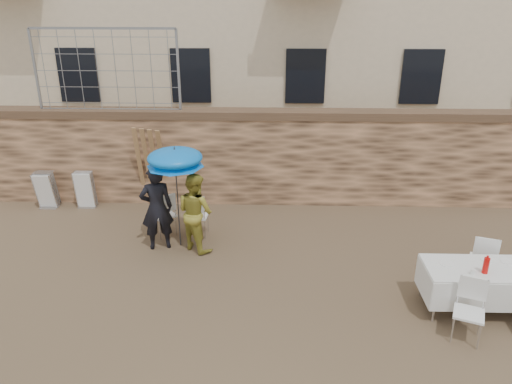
{
  "coord_description": "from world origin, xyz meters",
  "views": [
    {
      "loc": [
        0.65,
        -6.12,
        4.88
      ],
      "look_at": [
        0.4,
        2.2,
        1.4
      ],
      "focal_mm": 35.0,
      "sensor_mm": 36.0,
      "label": 1
    }
  ],
  "objects_px": {
    "umbrella": "(175,161)",
    "chair_stack_left": "(49,188)",
    "couple_chair_left": "(164,214)",
    "table_chair_front_left": "(469,312)",
    "couple_chair_right": "(197,214)",
    "chair_stack_right": "(86,188)",
    "woman_dress": "(195,212)",
    "soda_bottle": "(486,266)",
    "banquet_table": "(493,270)",
    "man_suit": "(157,208)",
    "table_chair_back": "(483,259)"
  },
  "relations": [
    {
      "from": "umbrella",
      "to": "chair_stack_left",
      "type": "xyz_separation_m",
      "value": [
        -3.41,
        1.85,
        -1.34
      ]
    },
    {
      "from": "couple_chair_left",
      "to": "table_chair_front_left",
      "type": "xyz_separation_m",
      "value": [
        5.11,
        -3.19,
        0.0
      ]
    },
    {
      "from": "couple_chair_right",
      "to": "chair_stack_right",
      "type": "height_order",
      "value": "couple_chair_right"
    },
    {
      "from": "woman_dress",
      "to": "couple_chair_left",
      "type": "bearing_deg",
      "value": 3.7
    },
    {
      "from": "couple_chair_left",
      "to": "soda_bottle",
      "type": "distance_m",
      "value": 6.11
    },
    {
      "from": "couple_chair_left",
      "to": "chair_stack_right",
      "type": "relative_size",
      "value": 1.04
    },
    {
      "from": "table_chair_front_left",
      "to": "chair_stack_right",
      "type": "bearing_deg",
      "value": 169.67
    },
    {
      "from": "table_chair_front_left",
      "to": "couple_chair_right",
      "type": "bearing_deg",
      "value": 166.22
    },
    {
      "from": "umbrella",
      "to": "banquet_table",
      "type": "distance_m",
      "value": 5.77
    },
    {
      "from": "couple_chair_left",
      "to": "couple_chair_right",
      "type": "distance_m",
      "value": 0.7
    },
    {
      "from": "table_chair_front_left",
      "to": "chair_stack_left",
      "type": "bearing_deg",
      "value": 172.64
    },
    {
      "from": "chair_stack_left",
      "to": "chair_stack_right",
      "type": "bearing_deg",
      "value": 0.0
    },
    {
      "from": "soda_bottle",
      "to": "couple_chair_left",
      "type": "bearing_deg",
      "value": 154.82
    },
    {
      "from": "woman_dress",
      "to": "soda_bottle",
      "type": "distance_m",
      "value": 5.18
    },
    {
      "from": "umbrella",
      "to": "banquet_table",
      "type": "height_order",
      "value": "umbrella"
    },
    {
      "from": "table_chair_front_left",
      "to": "chair_stack_right",
      "type": "xyz_separation_m",
      "value": [
        -7.22,
        4.59,
        -0.02
      ]
    },
    {
      "from": "man_suit",
      "to": "table_chair_front_left",
      "type": "relative_size",
      "value": 1.79
    },
    {
      "from": "couple_chair_right",
      "to": "chair_stack_right",
      "type": "distance_m",
      "value": 3.14
    },
    {
      "from": "banquet_table",
      "to": "table_chair_back",
      "type": "distance_m",
      "value": 0.86
    },
    {
      "from": "man_suit",
      "to": "chair_stack_right",
      "type": "height_order",
      "value": "man_suit"
    },
    {
      "from": "couple_chair_right",
      "to": "table_chair_front_left",
      "type": "distance_m",
      "value": 5.45
    },
    {
      "from": "couple_chair_left",
      "to": "chair_stack_left",
      "type": "bearing_deg",
      "value": -61.23
    },
    {
      "from": "couple_chair_right",
      "to": "table_chair_back",
      "type": "bearing_deg",
      "value": 166.84
    },
    {
      "from": "table_chair_front_left",
      "to": "table_chair_back",
      "type": "height_order",
      "value": "same"
    },
    {
      "from": "banquet_table",
      "to": "woman_dress",
      "type": "bearing_deg",
      "value": 159.13
    },
    {
      "from": "chair_stack_left",
      "to": "chair_stack_right",
      "type": "relative_size",
      "value": 1.0
    },
    {
      "from": "couple_chair_right",
      "to": "banquet_table",
      "type": "bearing_deg",
      "value": 158.35
    },
    {
      "from": "umbrella",
      "to": "couple_chair_left",
      "type": "relative_size",
      "value": 1.99
    },
    {
      "from": "woman_dress",
      "to": "couple_chair_right",
      "type": "distance_m",
      "value": 0.63
    },
    {
      "from": "couple_chair_left",
      "to": "couple_chair_right",
      "type": "height_order",
      "value": "same"
    },
    {
      "from": "banquet_table",
      "to": "couple_chair_right",
      "type": "bearing_deg",
      "value": 154.03
    },
    {
      "from": "banquet_table",
      "to": "chair_stack_right",
      "type": "height_order",
      "value": "chair_stack_right"
    },
    {
      "from": "chair_stack_right",
      "to": "couple_chair_left",
      "type": "bearing_deg",
      "value": -33.51
    },
    {
      "from": "soda_bottle",
      "to": "chair_stack_right",
      "type": "relative_size",
      "value": 0.28
    },
    {
      "from": "couple_chair_left",
      "to": "banquet_table",
      "type": "relative_size",
      "value": 0.46
    },
    {
      "from": "umbrella",
      "to": "chair_stack_right",
      "type": "xyz_separation_m",
      "value": [
        -2.51,
        1.85,
        -1.34
      ]
    },
    {
      "from": "table_chair_back",
      "to": "man_suit",
      "type": "bearing_deg",
      "value": 9.45
    },
    {
      "from": "table_chair_back",
      "to": "chair_stack_left",
      "type": "relative_size",
      "value": 1.04
    },
    {
      "from": "umbrella",
      "to": "banquet_table",
      "type": "bearing_deg",
      "value": -20.55
    },
    {
      "from": "man_suit",
      "to": "chair_stack_right",
      "type": "relative_size",
      "value": 1.87
    },
    {
      "from": "banquet_table",
      "to": "chair_stack_left",
      "type": "height_order",
      "value": "chair_stack_left"
    },
    {
      "from": "woman_dress",
      "to": "soda_bottle",
      "type": "bearing_deg",
      "value": -163.25
    },
    {
      "from": "man_suit",
      "to": "woman_dress",
      "type": "xyz_separation_m",
      "value": [
        0.75,
        0.0,
        -0.07
      ]
    },
    {
      "from": "umbrella",
      "to": "chair_stack_right",
      "type": "bearing_deg",
      "value": 143.65
    },
    {
      "from": "table_chair_front_left",
      "to": "woman_dress",
      "type": "bearing_deg",
      "value": 170.91
    },
    {
      "from": "umbrella",
      "to": "man_suit",
      "type": "bearing_deg",
      "value": -165.96
    },
    {
      "from": "woman_dress",
      "to": "umbrella",
      "type": "xyz_separation_m",
      "value": [
        -0.35,
        0.1,
        1.01
      ]
    },
    {
      "from": "woman_dress",
      "to": "chair_stack_left",
      "type": "xyz_separation_m",
      "value": [
        -3.76,
        1.95,
        -0.33
      ]
    },
    {
      "from": "couple_chair_right",
      "to": "soda_bottle",
      "type": "bearing_deg",
      "value": 156.02
    },
    {
      "from": "soda_bottle",
      "to": "chair_stack_left",
      "type": "relative_size",
      "value": 0.28
    }
  ]
}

